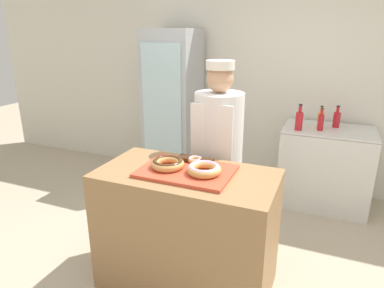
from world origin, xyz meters
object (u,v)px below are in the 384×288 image
object	(u,v)px
serving_tray	(186,171)
baker_person	(218,156)
donut_chocolate_glaze	(168,163)
bottle_red	(321,122)
brownie_back_left	(184,158)
bottle_red_b_b	(299,120)
chest_freezer	(325,167)
donut_light_glaze	(204,169)
beverage_fridge	(173,108)
brownie_back_right	(206,161)
donut_mini_center	(195,159)
bottle_red_b	(337,119)
bottle_orange	(321,120)

from	to	relation	value
serving_tray	baker_person	distance (m)	0.58
serving_tray	donut_chocolate_glaze	size ratio (longest dim) A/B	2.71
bottle_red	brownie_back_left	bearing A→B (deg)	-120.61
baker_person	bottle_red_b_b	xyz separation A→B (m)	(0.55, 1.00, 0.12)
chest_freezer	bottle_red	size ratio (longest dim) A/B	3.92
serving_tray	bottle_red	distance (m)	1.84
donut_light_glaze	beverage_fridge	xyz separation A→B (m)	(-1.08, 1.77, -0.03)
brownie_back_left	brownie_back_right	distance (m)	0.18
donut_light_glaze	chest_freezer	size ratio (longest dim) A/B	0.25
donut_chocolate_glaze	baker_person	bearing A→B (deg)	73.60
serving_tray	baker_person	xyz separation A→B (m)	(0.04, 0.58, -0.08)
brownie_back_left	brownie_back_right	size ratio (longest dim) A/B	1.00
baker_person	beverage_fridge	bearing A→B (deg)	129.94
donut_mini_center	brownie_back_right	world-z (taller)	donut_mini_center
donut_light_glaze	bottle_red	distance (m)	1.80
donut_chocolate_glaze	serving_tray	bearing A→B (deg)	7.55
donut_chocolate_glaze	baker_person	world-z (taller)	baker_person
serving_tray	bottle_red_b_b	bearing A→B (deg)	69.68
donut_mini_center	chest_freezer	bearing A→B (deg)	60.91
serving_tray	donut_light_glaze	size ratio (longest dim) A/B	2.71
brownie_back_left	baker_person	xyz separation A→B (m)	(0.13, 0.42, -0.11)
donut_light_glaze	brownie_back_left	world-z (taller)	donut_light_glaze
brownie_back_right	bottle_red	bearing A→B (deg)	64.63
donut_mini_center	bottle_red_b	distance (m)	1.94
bottle_red	bottle_red_b	distance (m)	0.25
baker_person	bottle_orange	world-z (taller)	baker_person
brownie_back_right	chest_freezer	size ratio (longest dim) A/B	0.10
donut_mini_center	bottle_red	world-z (taller)	bottle_red
beverage_fridge	chest_freezer	distance (m)	1.90
serving_tray	bottle_red_b	size ratio (longest dim) A/B	2.72
serving_tray	bottle_orange	bearing A→B (deg)	65.72
donut_chocolate_glaze	donut_mini_center	size ratio (longest dim) A/B	2.11
brownie_back_left	bottle_red_b	xyz separation A→B (m)	(1.03, 1.69, 0.00)
donut_light_glaze	bottle_orange	distance (m)	1.88
bottle_red	bottle_orange	distance (m)	0.09
donut_light_glaze	brownie_back_right	xyz separation A→B (m)	(-0.05, 0.18, -0.02)
donut_light_glaze	chest_freezer	distance (m)	2.00
brownie_back_left	bottle_red	bearing A→B (deg)	59.39
baker_person	beverage_fridge	xyz separation A→B (m)	(-0.98, 1.17, 0.09)
donut_mini_center	chest_freezer	xyz separation A→B (m)	(0.89, 1.60, -0.52)
baker_person	serving_tray	bearing A→B (deg)	-93.82
donut_chocolate_glaze	chest_freezer	distance (m)	2.12
bottle_orange	bottle_red_b	world-z (taller)	bottle_orange
brownie_back_right	chest_freezer	xyz separation A→B (m)	(0.80, 1.60, -0.52)
bottle_red	serving_tray	bearing A→B (deg)	-115.71
serving_tray	brownie_back_left	xyz separation A→B (m)	(-0.09, 0.16, 0.03)
brownie_back_left	baker_person	world-z (taller)	baker_person
bottle_orange	brownie_back_right	bearing A→B (deg)	-113.80
donut_mini_center	beverage_fridge	bearing A→B (deg)	120.67
brownie_back_left	bottle_orange	distance (m)	1.81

